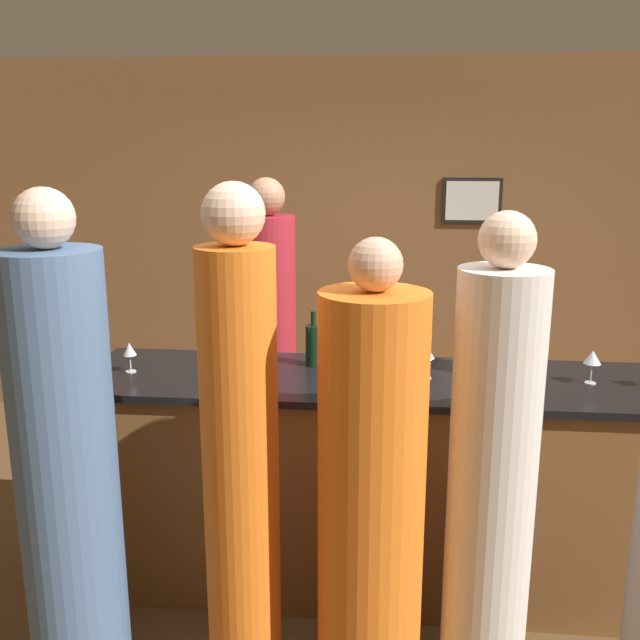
% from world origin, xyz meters
% --- Properties ---
extents(ground_plane, '(14.00, 14.00, 0.00)m').
position_xyz_m(ground_plane, '(0.00, 0.00, 0.00)').
color(ground_plane, brown).
extents(back_wall, '(8.00, 0.08, 2.80)m').
position_xyz_m(back_wall, '(0.00, 2.31, 1.40)').
color(back_wall, brown).
rests_on(back_wall, ground_plane).
extents(bar_counter, '(2.79, 0.74, 1.09)m').
position_xyz_m(bar_counter, '(0.00, 0.00, 0.54)').
color(bar_counter, brown).
rests_on(bar_counter, ground_plane).
extents(bartender, '(0.33, 0.33, 1.98)m').
position_xyz_m(bartender, '(-0.64, 0.85, 0.93)').
color(bartender, maroon).
rests_on(bartender, ground_plane).
extents(guest_0, '(0.33, 0.33, 1.94)m').
position_xyz_m(guest_0, '(0.48, -0.72, 0.91)').
color(guest_0, silver).
rests_on(guest_0, ground_plane).
extents(guest_1, '(0.40, 0.40, 1.86)m').
position_xyz_m(guest_1, '(0.03, -0.81, 0.86)').
color(guest_1, orange).
rests_on(guest_1, ground_plane).
extents(guest_2, '(0.39, 0.39, 2.02)m').
position_xyz_m(guest_2, '(-1.16, -0.79, 0.94)').
color(guest_2, '#4C6B93').
rests_on(guest_2, ground_plane).
extents(guest_3, '(0.29, 0.29, 2.04)m').
position_xyz_m(guest_3, '(-0.47, -0.78, 0.98)').
color(guest_3, orange).
rests_on(guest_3, ground_plane).
extents(wine_bottle_0, '(0.08, 0.08, 0.28)m').
position_xyz_m(wine_bottle_0, '(-0.30, 0.16, 1.19)').
color(wine_bottle_0, black).
rests_on(wine_bottle_0, bar_counter).
extents(wine_bottle_1, '(0.07, 0.07, 0.33)m').
position_xyz_m(wine_bottle_1, '(0.13, 0.31, 1.21)').
color(wine_bottle_1, black).
rests_on(wine_bottle_1, bar_counter).
extents(ice_bucket, '(0.19, 0.19, 0.22)m').
position_xyz_m(ice_bucket, '(0.54, 0.15, 1.20)').
color(ice_bucket, silver).
rests_on(ice_bucket, bar_counter).
extents(wine_glass_0, '(0.07, 0.07, 0.15)m').
position_xyz_m(wine_glass_0, '(-1.17, -0.03, 1.19)').
color(wine_glass_0, silver).
rests_on(wine_glass_0, bar_counter).
extents(wine_glass_1, '(0.08, 0.08, 0.16)m').
position_xyz_m(wine_glass_1, '(1.01, 0.01, 1.21)').
color(wine_glass_1, silver).
rests_on(wine_glass_1, bar_counter).
extents(wine_glass_2, '(0.07, 0.07, 0.15)m').
position_xyz_m(wine_glass_2, '(0.69, -0.24, 1.20)').
color(wine_glass_2, silver).
rests_on(wine_glass_2, bar_counter).
extents(wine_glass_3, '(0.08, 0.08, 0.15)m').
position_xyz_m(wine_glass_3, '(-0.64, -0.08, 1.20)').
color(wine_glass_3, silver).
rests_on(wine_glass_3, bar_counter).
extents(wine_glass_5, '(0.07, 0.07, 0.16)m').
position_xyz_m(wine_glass_5, '(0.26, 0.01, 1.21)').
color(wine_glass_5, silver).
rests_on(wine_glass_5, bar_counter).
extents(wine_glass_6, '(0.08, 0.08, 0.18)m').
position_xyz_m(wine_glass_6, '(-0.60, -0.00, 1.22)').
color(wine_glass_6, silver).
rests_on(wine_glass_6, bar_counter).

